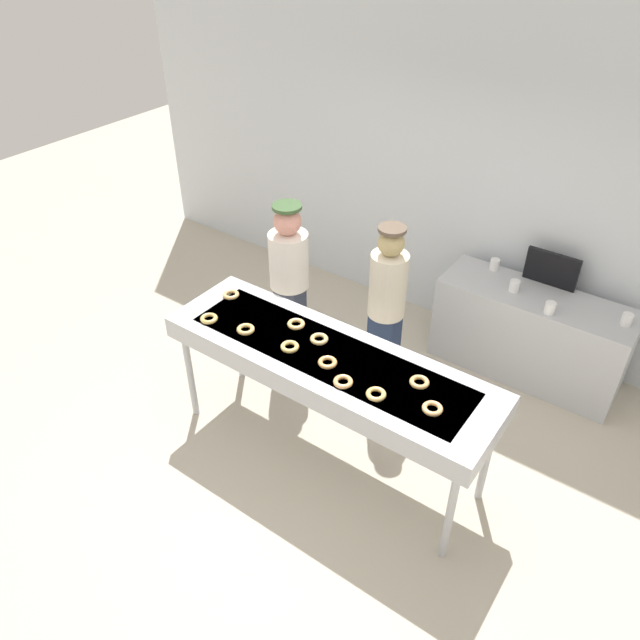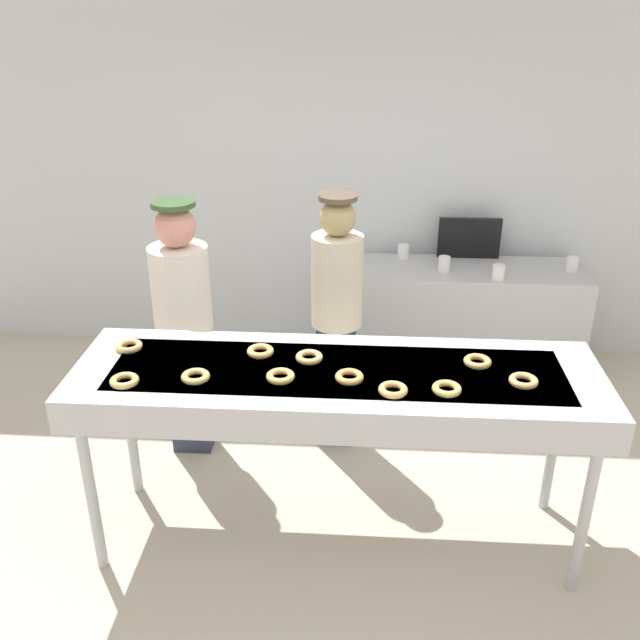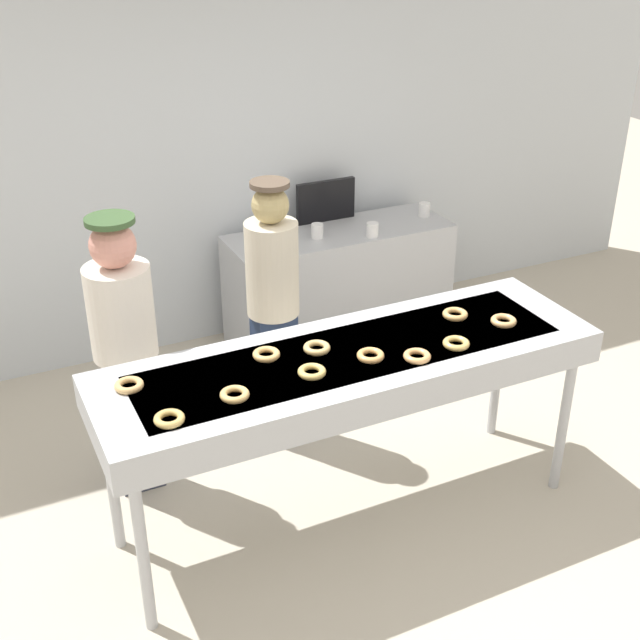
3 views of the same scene
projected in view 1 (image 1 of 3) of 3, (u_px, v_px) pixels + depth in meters
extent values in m
plane|color=beige|center=(327.00, 451.00, 5.00)|extent=(16.00, 16.00, 0.00)
cube|color=silver|center=(476.00, 169.00, 5.58)|extent=(8.00, 0.12, 3.28)
cube|color=#B7BABF|center=(328.00, 363.00, 4.45)|extent=(2.57, 0.77, 0.17)
cube|color=slate|center=(328.00, 358.00, 4.42)|extent=(2.19, 0.54, 0.08)
cylinder|color=#B7BABF|center=(190.00, 376.00, 5.11)|extent=(0.06, 0.06, 0.85)
cylinder|color=#B7BABF|center=(449.00, 516.00, 3.99)|extent=(0.06, 0.06, 0.85)
cylinder|color=#B7BABF|center=(239.00, 340.00, 5.51)|extent=(0.06, 0.06, 0.85)
cylinder|color=#B7BABF|center=(487.00, 458.00, 4.39)|extent=(0.06, 0.06, 0.85)
torus|color=#E4B567|center=(246.00, 329.00, 4.61)|extent=(0.18, 0.18, 0.03)
torus|color=#E6A85E|center=(328.00, 362.00, 4.29)|extent=(0.18, 0.18, 0.03)
torus|color=#DFAA62|center=(419.00, 382.00, 4.13)|extent=(0.19, 0.19, 0.03)
torus|color=#DFBC63|center=(290.00, 347.00, 4.44)|extent=(0.17, 0.17, 0.03)
torus|color=#EAAA66|center=(343.00, 382.00, 4.13)|extent=(0.17, 0.17, 0.03)
torus|color=#ECB26E|center=(432.00, 408.00, 3.92)|extent=(0.19, 0.19, 0.03)
torus|color=#E7B56E|center=(231.00, 295.00, 4.99)|extent=(0.16, 0.16, 0.03)
torus|color=#DBB662|center=(209.00, 319.00, 4.72)|extent=(0.19, 0.19, 0.03)
torus|color=#DBB56E|center=(319.00, 339.00, 4.51)|extent=(0.18, 0.18, 0.03)
torus|color=#E1BA64|center=(376.00, 394.00, 4.03)|extent=(0.17, 0.17, 0.03)
torus|color=#EFB86A|center=(296.00, 324.00, 4.66)|extent=(0.17, 0.17, 0.03)
cube|color=#1F2D4B|center=(383.00, 353.00, 5.36)|extent=(0.24, 0.18, 0.85)
cylinder|color=beige|center=(388.00, 285.00, 4.95)|extent=(0.31, 0.31, 0.56)
sphere|color=tan|center=(391.00, 243.00, 4.72)|extent=(0.21, 0.21, 0.21)
cylinder|color=brown|center=(392.00, 229.00, 4.65)|extent=(0.22, 0.22, 0.03)
cube|color=#313648|center=(291.00, 324.00, 5.70)|extent=(0.24, 0.18, 0.86)
cylinder|color=silver|center=(289.00, 260.00, 5.29)|extent=(0.35, 0.35, 0.51)
sphere|color=tan|center=(287.00, 221.00, 5.07)|extent=(0.24, 0.24, 0.24)
cylinder|color=#35512C|center=(287.00, 207.00, 4.99)|extent=(0.25, 0.25, 0.03)
cube|color=#B7BABF|center=(529.00, 334.00, 5.57)|extent=(1.68, 0.57, 0.85)
cylinder|color=white|center=(550.00, 308.00, 5.08)|extent=(0.09, 0.09, 0.10)
cylinder|color=white|center=(514.00, 286.00, 5.35)|extent=(0.09, 0.09, 0.10)
cylinder|color=white|center=(495.00, 264.00, 5.65)|extent=(0.09, 0.09, 0.10)
cylinder|color=white|center=(627.00, 320.00, 4.95)|extent=(0.09, 0.09, 0.10)
cube|color=black|center=(552.00, 269.00, 5.39)|extent=(0.47, 0.04, 0.31)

